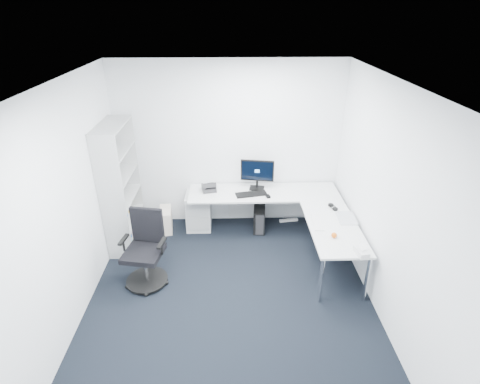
{
  "coord_description": "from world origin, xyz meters",
  "views": [
    {
      "loc": [
        0.02,
        -3.59,
        3.4
      ],
      "look_at": [
        0.15,
        1.05,
        1.05
      ],
      "focal_mm": 28.0,
      "sensor_mm": 36.0,
      "label": 1
    }
  ],
  "objects_px": {
    "laptop": "(348,211)",
    "monitor": "(257,174)",
    "l_desk": "(265,221)",
    "bookshelf": "(120,187)",
    "task_chair": "(143,251)"
  },
  "relations": [
    {
      "from": "task_chair",
      "to": "l_desk",
      "type": "bearing_deg",
      "value": 40.4
    },
    {
      "from": "task_chair",
      "to": "laptop",
      "type": "xyz_separation_m",
      "value": [
        2.77,
        0.44,
        0.31
      ]
    },
    {
      "from": "task_chair",
      "to": "laptop",
      "type": "height_order",
      "value": "task_chair"
    },
    {
      "from": "bookshelf",
      "to": "task_chair",
      "type": "height_order",
      "value": "bookshelf"
    },
    {
      "from": "task_chair",
      "to": "laptop",
      "type": "relative_size",
      "value": 2.79
    },
    {
      "from": "l_desk",
      "to": "monitor",
      "type": "height_order",
      "value": "monitor"
    },
    {
      "from": "l_desk",
      "to": "laptop",
      "type": "distance_m",
      "value": 1.31
    },
    {
      "from": "l_desk",
      "to": "monitor",
      "type": "xyz_separation_m",
      "value": [
        -0.1,
        0.45,
        0.6
      ]
    },
    {
      "from": "laptop",
      "to": "task_chair",
      "type": "bearing_deg",
      "value": -169.38
    },
    {
      "from": "monitor",
      "to": "bookshelf",
      "type": "bearing_deg",
      "value": -159.67
    },
    {
      "from": "laptop",
      "to": "monitor",
      "type": "bearing_deg",
      "value": 142.0
    },
    {
      "from": "bookshelf",
      "to": "laptop",
      "type": "bearing_deg",
      "value": -10.11
    },
    {
      "from": "l_desk",
      "to": "laptop",
      "type": "bearing_deg",
      "value": -26.01
    },
    {
      "from": "bookshelf",
      "to": "monitor",
      "type": "relative_size",
      "value": 3.62
    },
    {
      "from": "bookshelf",
      "to": "laptop",
      "type": "relative_size",
      "value": 5.2
    }
  ]
}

